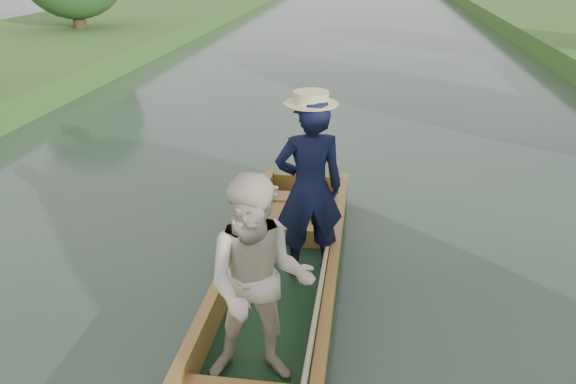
# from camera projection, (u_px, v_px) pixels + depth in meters

# --- Properties ---
(ground) EXTENTS (120.00, 120.00, 0.00)m
(ground) POSITION_uv_depth(u_px,v_px,m) (279.00, 303.00, 5.58)
(ground) COLOR #283D30
(ground) RESTS_ON ground
(punt) EXTENTS (1.19, 5.00, 2.00)m
(punt) POSITION_uv_depth(u_px,v_px,m) (283.00, 254.00, 5.13)
(punt) COLOR black
(punt) RESTS_ON ground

